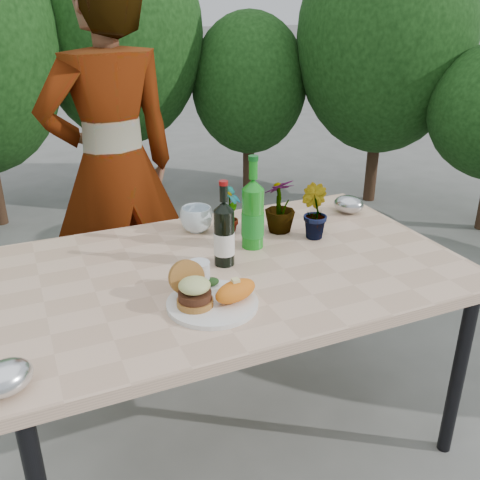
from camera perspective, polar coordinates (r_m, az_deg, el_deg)
name	(u,v)px	position (r m, az deg, el deg)	size (l,w,h in m)	color
ground	(232,430)	(2.31, -0.84, -19.59)	(80.00, 80.00, 0.00)	slate
patio_table	(231,280)	(1.90, -0.97, -4.27)	(1.60, 1.00, 0.75)	#D7AF8F
shrub_hedge	(174,78)	(3.26, -7.10, 16.82)	(7.03, 5.12, 2.26)	#382316
dinner_plate	(212,303)	(1.63, -2.96, -6.77)	(0.28, 0.28, 0.01)	white
burger_stack	(193,289)	(1.61, -5.08, -5.21)	(0.11, 0.16, 0.11)	#B7722D
sweet_potato	(236,291)	(1.62, -0.48, -5.45)	(0.15, 0.08, 0.06)	orange
grilled_veg	(207,283)	(1.71, -3.54, -4.61)	(0.08, 0.05, 0.03)	olive
wine_bottle	(224,235)	(1.84, -1.71, 0.58)	(0.07, 0.07, 0.31)	black
sparkling_water	(253,215)	(1.97, 1.37, 2.72)	(0.08, 0.08, 0.35)	#18871C
plastic_cup	(199,276)	(1.71, -4.40, -3.82)	(0.07, 0.07, 0.10)	silver
seedling_left	(230,209)	(2.09, -1.10, 3.35)	(0.11, 0.08, 0.22)	#256121
seedling_mid	(314,212)	(2.09, 7.86, 3.01)	(0.12, 0.09, 0.21)	#285B1F
seedling_right	(280,205)	(2.12, 4.29, 3.69)	(0.12, 0.12, 0.22)	#255C1F
blue_bowl	(196,219)	(2.15, -4.67, 2.21)	(0.13, 0.13, 0.10)	white
foil_packet_left	(6,378)	(1.40, -23.71, -13.30)	(0.13, 0.11, 0.08)	silver
foil_packet_right	(349,204)	(2.38, 11.51, 3.75)	(0.13, 0.11, 0.08)	#B6B9BD
person	(114,169)	(2.57, -13.32, 7.38)	(0.65, 0.43, 1.78)	#9E654F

